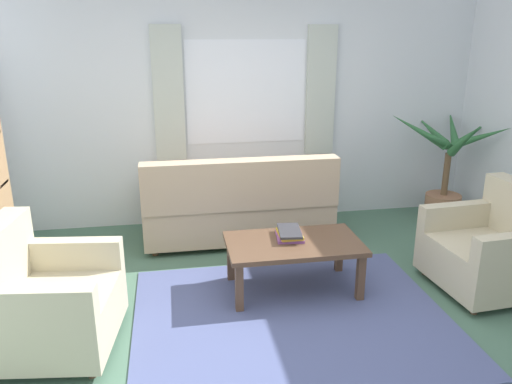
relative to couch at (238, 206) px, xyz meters
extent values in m
plane|color=#476B56|center=(0.19, -1.57, -0.37)|extent=(6.24, 6.24, 0.00)
cube|color=silver|center=(0.19, 0.69, 0.93)|extent=(5.32, 0.12, 2.60)
cube|color=white|center=(0.19, 0.63, 1.08)|extent=(1.30, 0.01, 1.10)
cube|color=#B2BCB2|center=(-0.64, 0.60, 1.08)|extent=(0.32, 0.06, 1.40)
cube|color=#B2BCB2|center=(1.02, 0.60, 1.08)|extent=(0.32, 0.06, 1.40)
cube|color=#4C5684|center=(0.19, -1.57, -0.36)|extent=(2.36, 1.91, 0.01)
cube|color=tan|center=(0.00, 0.07, -0.12)|extent=(1.90, 0.80, 0.38)
cube|color=tan|center=(0.00, -0.25, 0.31)|extent=(1.90, 0.20, 0.48)
cube|color=tan|center=(0.87, 0.07, 0.19)|extent=(0.16, 0.80, 0.24)
cube|color=tan|center=(-0.87, 0.07, 0.19)|extent=(0.16, 0.80, 0.24)
cylinder|color=brown|center=(0.85, 0.37, -0.34)|extent=(0.06, 0.06, 0.06)
cylinder|color=brown|center=(-0.85, 0.37, -0.34)|extent=(0.06, 0.06, 0.06)
cylinder|color=brown|center=(0.85, -0.23, -0.34)|extent=(0.06, 0.06, 0.06)
cylinder|color=brown|center=(-0.85, -0.23, -0.34)|extent=(0.06, 0.06, 0.06)
cube|color=#BCB293|center=(-1.49, -1.63, -0.13)|extent=(0.90, 0.94, 0.36)
cube|color=#BCB293|center=(-1.54, -1.98, 0.16)|extent=(0.81, 0.22, 0.22)
cube|color=#BCB293|center=(-1.44, -1.27, 0.16)|extent=(0.81, 0.22, 0.22)
cylinder|color=brown|center=(-1.22, -2.00, -0.34)|extent=(0.05, 0.05, 0.06)
cylinder|color=brown|center=(-1.13, -1.33, -0.34)|extent=(0.05, 0.05, 0.06)
cylinder|color=brown|center=(-1.76, -1.25, -0.34)|extent=(0.05, 0.05, 0.06)
cube|color=#BCB293|center=(1.88, -1.38, -0.13)|extent=(0.86, 0.90, 0.36)
cube|color=#BCB293|center=(1.86, -1.02, 0.16)|extent=(0.81, 0.18, 0.22)
cylinder|color=brown|center=(1.54, -1.06, -0.34)|extent=(0.05, 0.05, 0.06)
cylinder|color=brown|center=(1.59, -1.74, -0.34)|extent=(0.05, 0.05, 0.06)
cylinder|color=brown|center=(2.18, -1.02, -0.34)|extent=(0.05, 0.05, 0.06)
cube|color=brown|center=(0.30, -1.13, 0.05)|extent=(1.10, 0.64, 0.04)
cube|color=brown|center=(-0.19, -1.39, -0.17)|extent=(0.06, 0.06, 0.40)
cube|color=brown|center=(0.79, -1.39, -0.17)|extent=(0.06, 0.06, 0.40)
cube|color=brown|center=(-0.19, -0.87, -0.17)|extent=(0.06, 0.06, 0.40)
cube|color=brown|center=(0.79, -0.87, -0.17)|extent=(0.06, 0.06, 0.40)
cube|color=#7F478C|center=(0.29, -1.05, 0.08)|extent=(0.25, 0.29, 0.02)
cube|color=gold|center=(0.28, -1.05, 0.11)|extent=(0.19, 0.26, 0.03)
cube|color=#2D2D33|center=(0.28, -1.05, 0.13)|extent=(0.22, 0.34, 0.02)
cylinder|color=#9E6B4C|center=(2.38, 0.16, -0.21)|extent=(0.39, 0.39, 0.31)
cylinder|color=brown|center=(2.38, 0.16, 0.18)|extent=(0.07, 0.07, 0.48)
cone|color=#2D6638|center=(2.64, 0.21, 0.61)|extent=(0.52, 0.20, 0.34)
cone|color=#2D6638|center=(2.57, 0.45, 0.66)|extent=(0.35, 0.63, 0.43)
cone|color=#2D6638|center=(2.30, 0.45, 0.64)|extent=(0.20, 0.60, 0.34)
cone|color=#2D6638|center=(2.07, 0.30, 0.66)|extent=(0.62, 0.38, 0.42)
cone|color=#2D6638|center=(2.15, 0.08, 0.60)|extent=(0.50, 0.30, 0.28)
cone|color=#2D6638|center=(2.36, -0.15, 0.64)|extent=(0.13, 0.55, 0.47)
cone|color=#2D6638|center=(2.61, -0.05, 0.64)|extent=(0.45, 0.53, 0.39)
camera|label=1|loc=(-0.66, -4.80, 1.71)|focal=35.16mm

